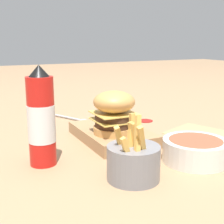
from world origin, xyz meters
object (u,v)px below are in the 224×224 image
at_px(burger, 114,112).
at_px(fries_basket, 133,161).
at_px(side_bowl, 195,150).
at_px(serving_board, 112,134).
at_px(spoon, 79,120).
at_px(ketchup_bottle, 41,120).

height_order(burger, fries_basket, burger).
bearing_deg(side_bowl, serving_board, 23.38).
bearing_deg(spoon, side_bowl, -12.09).
xyz_separation_m(serving_board, side_bowl, (-0.24, -0.10, 0.01)).
height_order(serving_board, side_bowl, side_bowl).
relative_size(serving_board, ketchup_bottle, 1.14).
height_order(ketchup_bottle, fries_basket, ketchup_bottle).
bearing_deg(serving_board, ketchup_bottle, 112.26).
relative_size(serving_board, side_bowl, 1.71).
bearing_deg(side_bowl, ketchup_bottle, 66.15).
height_order(serving_board, fries_basket, fries_basket).
bearing_deg(ketchup_bottle, spoon, -32.56).
xyz_separation_m(serving_board, ketchup_bottle, (-0.09, 0.23, 0.09)).
xyz_separation_m(burger, spoon, (0.28, -0.00, -0.09)).
bearing_deg(spoon, ketchup_bottle, -58.23).
xyz_separation_m(burger, side_bowl, (-0.20, -0.12, -0.07)).
bearing_deg(fries_basket, spoon, -7.54).
distance_m(serving_board, spoon, 0.24).
xyz_separation_m(serving_board, burger, (-0.04, 0.01, 0.08)).
distance_m(burger, spoon, 0.30).
xyz_separation_m(ketchup_bottle, fries_basket, (-0.17, -0.15, -0.07)).
distance_m(serving_board, burger, 0.09).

